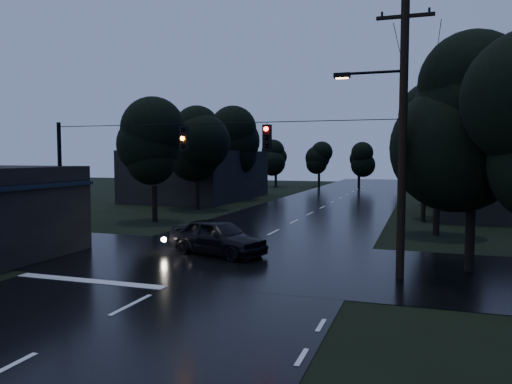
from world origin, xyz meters
The scene contains 16 objects.
main_road centered at (0.00, 30.00, 0.00)m, with size 12.00×120.00×0.02m, color black.
cross_street centered at (0.00, 12.00, 0.00)m, with size 60.00×9.00×0.02m, color black.
building_far_right centered at (14.00, 34.00, 2.20)m, with size 10.00×14.00×4.40m, color black.
building_far_left centered at (-14.00, 40.00, 2.50)m, with size 10.00×16.00×5.00m, color black.
utility_pole_main centered at (7.41, 11.00, 5.26)m, with size 3.50×0.30×10.00m.
utility_pole_far centered at (8.30, 28.00, 3.88)m, with size 2.00×0.30×7.50m.
anchor_pole_left centered at (-7.50, 11.00, 3.00)m, with size 0.18×0.18×6.00m, color black.
span_signals centered at (0.56, 10.99, 5.24)m, with size 15.00×0.37×1.12m.
tree_corner_near centered at (10.00, 13.00, 5.99)m, with size 4.48×4.48×9.44m.
tree_left_a centered at (-9.00, 22.00, 5.24)m, with size 3.92×3.92×8.26m.
tree_left_b centered at (-9.60, 30.00, 5.62)m, with size 4.20×4.20×8.85m.
tree_left_c centered at (-10.20, 40.00, 5.99)m, with size 4.48×4.48×9.44m.
tree_right_a centered at (9.00, 22.00, 5.62)m, with size 4.20×4.20×8.85m.
tree_right_b centered at (9.60, 30.00, 5.99)m, with size 4.48×4.48×9.44m.
tree_right_c centered at (10.20, 40.00, 6.37)m, with size 4.76×4.76×10.03m.
car centered at (-0.55, 12.96, 0.82)m, with size 1.94×4.81×1.64m, color black.
Camera 1 is at (8.21, -7.72, 4.48)m, focal length 35.00 mm.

